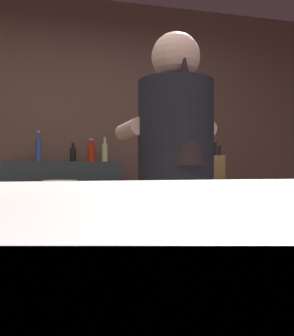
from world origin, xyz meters
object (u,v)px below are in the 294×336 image
Objects in this scene: bartender at (176,189)px; chefs_knife at (199,188)px; bottle_olive_oil at (73,154)px; bottle_vinegar at (39,150)px; bottle_soy at (105,152)px; knife_block at (215,170)px; bottle_hot_sauce at (91,153)px; mixing_bowl at (60,185)px.

bartender reaches higher than chefs_knife.
chefs_knife is 1.56m from bottle_olive_oil.
bottle_vinegar reaches higher than bottle_soy.
bottle_vinegar is (-1.13, 1.17, 0.17)m from knife_block.
bottle_hot_sauce is at bearing -1.55° from bottle_vinegar.
bottle_hot_sauce is at bearing -157.17° from bottle_soy.
mixing_bowl is at bearing -95.53° from bottle_olive_oil.
bottle_soy is (0.41, 1.25, 0.24)m from mixing_bowl.
bottle_olive_oil is (-0.66, 1.40, 0.24)m from chefs_knife.
bottle_olive_oil is at bearing 135.53° from chefs_knife.
chefs_knife is 0.99× the size of bottle_soy.
knife_block is 1.34m from bottle_soy.
bottle_hot_sauce is 0.78× the size of bottle_vinegar.
knife_block reaches higher than chefs_knife.
bottle_olive_oil is at bearing 84.47° from mixing_bowl.
bartender is 8.02× the size of bottle_hot_sauce.
mixing_bowl is 0.92× the size of bottle_hot_sauce.
bottle_vinegar is at bearing -175.92° from bottle_soy.
mixing_bowl is at bearing -168.32° from chefs_knife.
bottle_soy reaches higher than bottle_hot_sauce.
bottle_hot_sauce reaches higher than chefs_knife.
bottle_hot_sauce is at bearing 120.09° from knife_block.
bartender is at bearing -46.21° from mixing_bowl.
bottle_olive_oil is at bearing 174.57° from bottle_soy.
knife_block is 1.50m from bottle_olive_oil.
bottle_vinegar reaches higher than chefs_knife.
bottle_soy reaches higher than bottle_olive_oil.
bottle_hot_sauce is (-0.22, 1.72, 0.22)m from bartender.
chefs_knife is at bearing -37.75° from bartender.
mixing_bowl is 1.07× the size of bottle_olive_oil.
bottle_hot_sauce reaches higher than bottle_olive_oil.
mixing_bowl reaches higher than chefs_knife.
bottle_soy reaches higher than knife_block.
bartender is 1.88m from bottle_vinegar.
bottle_vinegar is 0.59m from bottle_soy.
knife_block is (0.45, 0.56, 0.08)m from bartender.
bartender is at bearing -68.65° from bottle_vinegar.
bottle_soy is at bearing -5.43° from bottle_olive_oil.
chefs_knife is at bearing -74.80° from bottle_soy.
chefs_knife is 1.34× the size of bottle_olive_oil.
bottle_olive_oil is 0.68× the size of bottle_vinegar.
knife_block is 0.96m from mixing_bowl.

